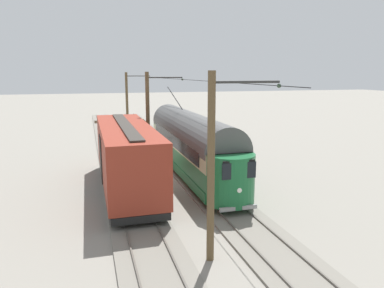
{
  "coord_description": "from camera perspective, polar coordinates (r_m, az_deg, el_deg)",
  "views": [
    {
      "loc": [
        4.43,
        22.82,
        6.98
      ],
      "look_at": [
        -2.29,
        -0.69,
        2.23
      ],
      "focal_mm": 34.25,
      "sensor_mm": 36.0,
      "label": 1
    }
  ],
  "objects": [
    {
      "name": "track_streetcar_siding",
      "position": [
        25.08,
        0.4,
        -5.03
      ],
      "size": [
        2.8,
        80.0,
        0.18
      ],
      "color": "slate",
      "rests_on": "ground"
    },
    {
      "name": "track_adjacent_siding",
      "position": [
        24.23,
        -10.43,
        -5.79
      ],
      "size": [
        2.8,
        80.0,
        0.18
      ],
      "color": "slate",
      "rests_on": "ground"
    },
    {
      "name": "overhead_wire_run",
      "position": [
        27.89,
        -2.01,
        10.06
      ],
      "size": [
        2.62,
        32.42,
        0.18
      ],
      "color": "black",
      "rests_on": "ground"
    },
    {
      "name": "catenary_pole_foreground",
      "position": [
        40.93,
        -9.97,
        6.23
      ],
      "size": [
        2.82,
        0.28,
        7.07
      ],
      "color": "brown",
      "rests_on": "ground"
    },
    {
      "name": "boxcar_adjacent",
      "position": [
        22.16,
        -10.21,
        -1.73
      ],
      "size": [
        2.96,
        12.22,
        3.85
      ],
      "color": "maroon",
      "rests_on": "ground"
    },
    {
      "name": "ground_plane",
      "position": [
        24.27,
        -4.77,
        -5.75
      ],
      "size": [
        220.0,
        220.0,
        0.0
      ],
      "primitive_type": "plane",
      "color": "gray"
    },
    {
      "name": "catenary_pole_mid_near",
      "position": [
        26.91,
        -6.72,
        3.91
      ],
      "size": [
        2.82,
        0.28,
        7.07
      ],
      "color": "brown",
      "rests_on": "ground"
    },
    {
      "name": "vintage_streetcar",
      "position": [
        25.5,
        -0.22,
        0.34
      ],
      "size": [
        2.65,
        17.29,
        5.65
      ],
      "color": "#196033",
      "rests_on": "ground"
    },
    {
      "name": "catenary_pole_mid_far",
      "position": [
        13.29,
        3.29,
        -3.32
      ],
      "size": [
        2.82,
        0.28,
        7.07
      ],
      "color": "brown",
      "rests_on": "ground"
    }
  ]
}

